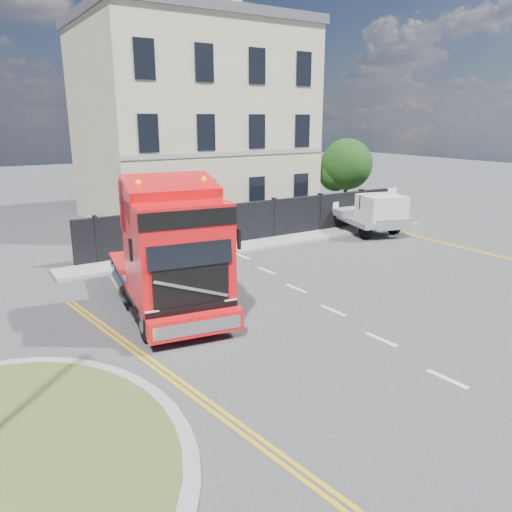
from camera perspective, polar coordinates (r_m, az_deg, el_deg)
ground at (r=15.04m, az=-0.86°, el=-8.00°), size 120.00×120.00×0.00m
hoarding_fence at (r=25.40m, az=1.24°, el=4.14°), size 18.80×0.25×2.00m
georgian_building at (r=31.21m, az=-7.43°, el=14.95°), size 12.30×10.30×12.80m
tree at (r=32.30m, az=10.03°, el=10.01°), size 3.20×3.20×4.80m
pavement_far at (r=24.58m, az=1.31°, el=1.50°), size 20.00×1.60×0.12m
truck at (r=15.46m, az=-9.58°, el=-0.09°), size 3.64×7.39×4.24m
flatbed_pickup at (r=27.21m, az=13.15°, el=4.86°), size 3.35×5.63×2.17m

